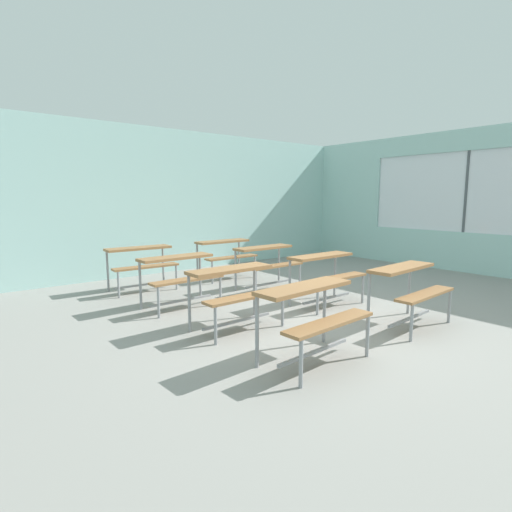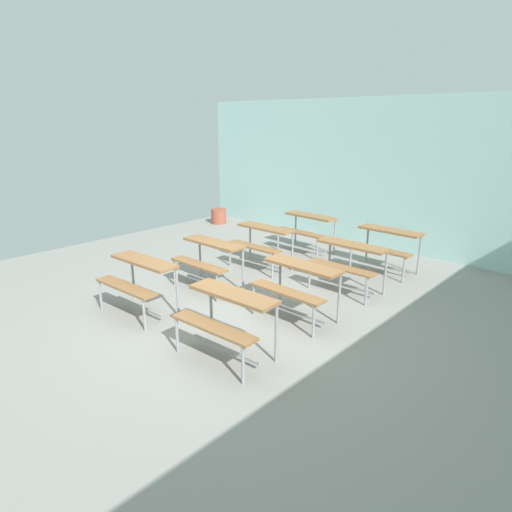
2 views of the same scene
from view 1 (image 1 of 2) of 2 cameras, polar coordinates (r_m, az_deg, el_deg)
ground at (r=5.29m, az=9.58°, el=-9.55°), size 10.00×9.00×0.05m
wall_back at (r=8.68m, az=-13.24°, el=7.58°), size 10.00×0.12×3.00m
wall_right at (r=9.35m, az=31.32°, el=6.31°), size 0.12×9.00×3.00m
desk_bench_r0c0 at (r=3.91m, az=8.12°, el=-6.99°), size 1.13×0.64×0.74m
desk_bench_r0c1 at (r=5.29m, az=21.07°, el=-3.42°), size 1.13×0.65×0.74m
desk_bench_r1c0 at (r=4.83m, az=-2.93°, el=-3.93°), size 1.11×0.60×0.74m
desk_bench_r1c1 at (r=6.00m, az=9.98°, el=-1.61°), size 1.10×0.60×0.74m
desk_bench_r2c0 at (r=5.88m, az=-10.84°, el=-1.83°), size 1.11×0.61×0.74m
desk_bench_r2c1 at (r=6.91m, az=1.63°, el=-0.17°), size 1.10×0.59×0.74m
desk_bench_r3c0 at (r=7.09m, az=-16.08°, el=-0.27°), size 1.12×0.64×0.74m
desk_bench_r3c1 at (r=7.88m, az=-4.36°, el=0.89°), size 1.11×0.61×0.74m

